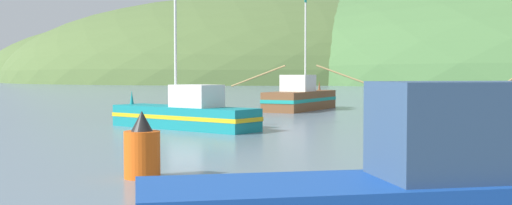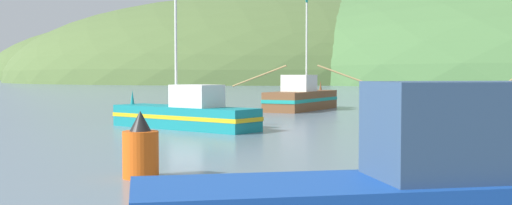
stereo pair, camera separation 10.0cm
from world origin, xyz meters
The scene contains 5 objects.
hill_far_left centered at (-94.92, 250.63, 0.00)m, with size 158.84×127.07×51.40m, color #516B38.
hill_mid_right centered at (-42.83, 185.57, 0.00)m, with size 153.30×122.64×50.60m, color #516B38.
fishing_boat_brown centered at (-5.41, 42.71, 0.85)m, with size 10.83×8.42×7.81m.
fishing_boat_teal centered at (-8.33, 26.83, 0.69)m, with size 7.95×5.03×6.46m.
channel_buoy centered at (-4.80, 13.61, 0.69)m, with size 0.88×0.88×1.65m.
Camera 1 is at (1.31, -0.57, 2.57)m, focal length 43.75 mm.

